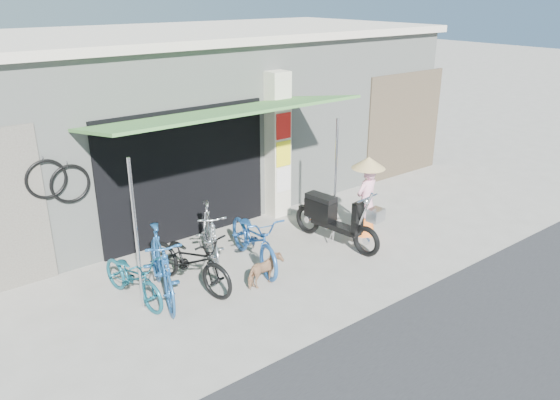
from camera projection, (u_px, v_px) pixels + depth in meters
ground at (325, 268)px, 9.39m from camera, size 80.00×80.00×0.00m
bicycle_shop at (177, 113)px, 12.47m from camera, size 12.30×5.30×3.66m
shop_pillar at (277, 146)px, 11.13m from camera, size 0.42×0.44×3.00m
awning at (224, 115)px, 9.16m from camera, size 4.60×1.88×2.72m
neighbour_right at (404, 125)px, 13.69m from camera, size 2.60×0.06×2.60m
bike_teal at (133, 277)px, 8.27m from camera, size 0.76×1.60×0.81m
bike_blue at (161, 265)px, 8.30m from camera, size 1.02×1.93×1.11m
bike_black at (190, 260)px, 8.64m from camera, size 1.06×1.91×0.95m
bike_silver at (210, 234)px, 9.46m from camera, size 1.08×1.75×1.02m
bike_navy at (254, 238)px, 9.35m from camera, size 1.02×1.97×0.98m
street_dog at (265, 271)px, 8.75m from camera, size 0.66×0.38×0.52m
moped at (334, 218)px, 10.13m from camera, size 0.60×1.97×1.12m
nun at (367, 196)px, 10.41m from camera, size 0.64×0.64×1.57m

